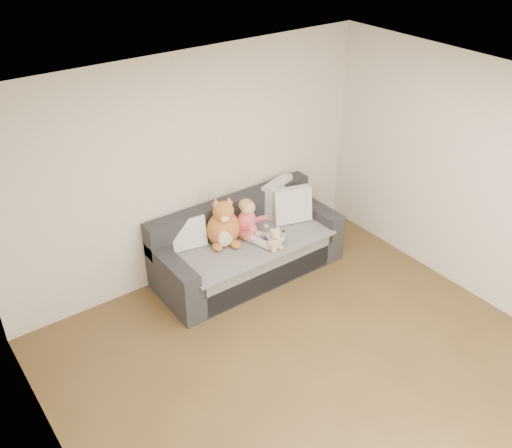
{
  "coord_description": "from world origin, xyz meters",
  "views": [
    {
      "loc": [
        -2.75,
        -2.49,
        4.05
      ],
      "look_at": [
        0.43,
        1.87,
        0.75
      ],
      "focal_mm": 40.0,
      "sensor_mm": 36.0,
      "label": 1
    }
  ],
  "objects": [
    {
      "name": "sippy_cup",
      "position": [
        0.53,
        1.86,
        0.54
      ],
      "size": [
        0.11,
        0.09,
        0.12
      ],
      "rotation": [
        0.0,
        0.0,
        0.4
      ],
      "color": "#51348E",
      "rests_on": "sofa"
    },
    {
      "name": "plush_cat",
      "position": [
        0.16,
        2.12,
        0.69
      ],
      "size": [
        0.46,
        0.42,
        0.6
      ],
      "rotation": [
        0.0,
        0.0,
        -0.38
      ],
      "color": "#B44D28",
      "rests_on": "sofa"
    },
    {
      "name": "cushion_left",
      "position": [
        -0.2,
        2.3,
        0.65
      ],
      "size": [
        0.42,
        0.25,
        0.38
      ],
      "rotation": [
        0.0,
        0.0,
        -0.18
      ],
      "color": "silver",
      "rests_on": "sofa"
    },
    {
      "name": "cushion_right_back",
      "position": [
        1.09,
        2.3,
        0.69
      ],
      "size": [
        0.52,
        0.35,
        0.45
      ],
      "rotation": [
        0.0,
        0.0,
        0.32
      ],
      "color": "silver",
      "rests_on": "sofa"
    },
    {
      "name": "plush_cow",
      "position": [
        0.66,
        1.77,
        0.55
      ],
      "size": [
        0.15,
        0.23,
        0.18
      ],
      "rotation": [
        0.0,
        0.0,
        0.07
      ],
      "color": "white",
      "rests_on": "sofa"
    },
    {
      "name": "sofa",
      "position": [
        0.43,
        2.06,
        0.31
      ],
      "size": [
        2.2,
        0.94,
        0.85
      ],
      "color": "#252529",
      "rests_on": "ground"
    },
    {
      "name": "cushion_right_front",
      "position": [
        1.09,
        2.06,
        0.69
      ],
      "size": [
        0.51,
        0.33,
        0.44
      ],
      "rotation": [
        0.0,
        0.0,
        -0.29
      ],
      "color": "silver",
      "rests_on": "sofa"
    },
    {
      "name": "toddler",
      "position": [
        0.46,
        2.03,
        0.68
      ],
      "size": [
        0.37,
        0.51,
        0.5
      ],
      "rotation": [
        0.0,
        0.0,
        0.37
      ],
      "color": "#EB5453",
      "rests_on": "sofa"
    },
    {
      "name": "room_shell",
      "position": [
        0.0,
        0.42,
        1.3
      ],
      "size": [
        5.0,
        5.0,
        5.0
      ],
      "color": "brown",
      "rests_on": "ground"
    },
    {
      "name": "teddy_bear",
      "position": [
        0.55,
        1.67,
        0.59
      ],
      "size": [
        0.22,
        0.17,
        0.28
      ],
      "rotation": [
        0.0,
        0.0,
        -0.06
      ],
      "color": "tan",
      "rests_on": "sofa"
    }
  ]
}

